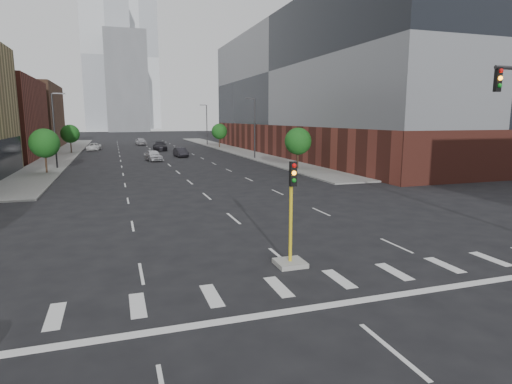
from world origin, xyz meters
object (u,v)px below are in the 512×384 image
median_traffic_signal (291,243)px  car_distant (141,141)px  car_near_left (153,155)px  car_far_left (94,147)px  car_mid_right (181,152)px  car_deep_right (160,146)px

median_traffic_signal → car_distant: (-0.97, 85.43, -0.12)m
car_near_left → car_far_left: bearing=100.7°
median_traffic_signal → car_near_left: median_traffic_signal is taller
car_mid_right → median_traffic_signal: bearing=-98.6°
car_far_left → car_deep_right: bearing=-13.0°
median_traffic_signal → car_far_left: size_ratio=0.89×
median_traffic_signal → car_mid_right: bearing=86.5°
median_traffic_signal → car_deep_right: size_ratio=0.74×
car_distant → car_far_left: bearing=-131.1°
median_traffic_signal → car_distant: median_traffic_signal is taller
car_deep_right → car_mid_right: bearing=-81.8°
car_mid_right → car_deep_right: 14.93m
median_traffic_signal → car_deep_right: median_traffic_signal is taller
car_near_left → car_mid_right: size_ratio=1.04×
car_deep_right → car_distant: size_ratio=1.18×
car_near_left → car_distant: size_ratio=0.93×
median_traffic_signal → car_distant: size_ratio=0.87×
car_mid_right → car_distant: size_ratio=0.90×
median_traffic_signal → car_near_left: bearing=91.8°
car_near_left → car_mid_right: (4.76, 5.32, -0.06)m
car_far_left → car_deep_right: 12.72m
car_far_left → car_near_left: bearing=-63.3°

